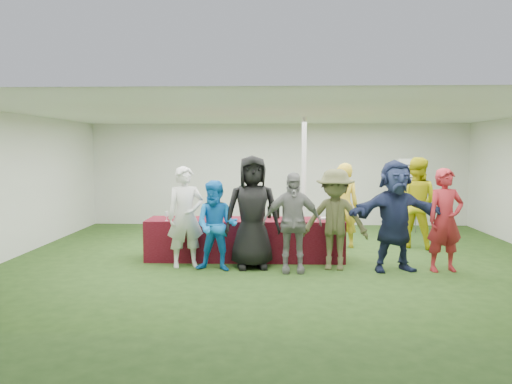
{
  "coord_description": "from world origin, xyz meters",
  "views": [
    {
      "loc": [
        -0.13,
        -9.31,
        2.04
      ],
      "look_at": [
        -0.46,
        -0.23,
        1.25
      ],
      "focal_mm": 35.0,
      "sensor_mm": 36.0,
      "label": 1
    }
  ],
  "objects_px": {
    "staff_back": "(416,202)",
    "customer_1": "(217,226)",
    "customer_2": "(252,212)",
    "staff_pourer": "(343,205)",
    "customer_4": "(335,219)",
    "dump_bucket": "(335,216)",
    "serving_table": "(245,239)",
    "customer_6": "(445,220)",
    "wine_list_sign": "(408,179)",
    "customer_3": "(292,222)",
    "customer_0": "(186,217)",
    "customer_5": "(395,216)"
  },
  "relations": [
    {
      "from": "customer_0",
      "to": "customer_3",
      "type": "xyz_separation_m",
      "value": [
        1.82,
        -0.3,
        -0.04
      ]
    },
    {
      "from": "wine_list_sign",
      "to": "customer_6",
      "type": "relative_size",
      "value": 1.05
    },
    {
      "from": "dump_bucket",
      "to": "customer_3",
      "type": "height_order",
      "value": "customer_3"
    },
    {
      "from": "customer_2",
      "to": "customer_5",
      "type": "relative_size",
      "value": 1.04
    },
    {
      "from": "customer_2",
      "to": "staff_pourer",
      "type": "bearing_deg",
      "value": 37.48
    },
    {
      "from": "wine_list_sign",
      "to": "staff_back",
      "type": "xyz_separation_m",
      "value": [
        -0.3,
        -1.71,
        -0.38
      ]
    },
    {
      "from": "staff_pourer",
      "to": "dump_bucket",
      "type": "bearing_deg",
      "value": 73.24
    },
    {
      "from": "serving_table",
      "to": "customer_0",
      "type": "height_order",
      "value": "customer_0"
    },
    {
      "from": "serving_table",
      "to": "customer_0",
      "type": "xyz_separation_m",
      "value": [
        -0.99,
        -0.62,
        0.49
      ]
    },
    {
      "from": "staff_back",
      "to": "customer_3",
      "type": "xyz_separation_m",
      "value": [
        -2.62,
        -2.18,
        -0.1
      ]
    },
    {
      "from": "wine_list_sign",
      "to": "staff_pourer",
      "type": "xyz_separation_m",
      "value": [
        -1.8,
        -1.8,
        -0.44
      ]
    },
    {
      "from": "staff_pourer",
      "to": "customer_3",
      "type": "xyz_separation_m",
      "value": [
        -1.13,
        -2.1,
        -0.05
      ]
    },
    {
      "from": "dump_bucket",
      "to": "customer_3",
      "type": "distance_m",
      "value": 1.05
    },
    {
      "from": "dump_bucket",
      "to": "customer_1",
      "type": "relative_size",
      "value": 0.16
    },
    {
      "from": "dump_bucket",
      "to": "customer_1",
      "type": "distance_m",
      "value": 2.14
    },
    {
      "from": "serving_table",
      "to": "customer_0",
      "type": "bearing_deg",
      "value": -147.94
    },
    {
      "from": "dump_bucket",
      "to": "wine_list_sign",
      "type": "relative_size",
      "value": 0.13
    },
    {
      "from": "customer_0",
      "to": "customer_2",
      "type": "xyz_separation_m",
      "value": [
        1.15,
        -0.04,
        0.09
      ]
    },
    {
      "from": "customer_6",
      "to": "customer_2",
      "type": "bearing_deg",
      "value": 166.66
    },
    {
      "from": "serving_table",
      "to": "customer_6",
      "type": "height_order",
      "value": "customer_6"
    },
    {
      "from": "customer_6",
      "to": "staff_pourer",
      "type": "bearing_deg",
      "value": 114.63
    },
    {
      "from": "customer_1",
      "to": "customer_0",
      "type": "bearing_deg",
      "value": 162.86
    },
    {
      "from": "wine_list_sign",
      "to": "customer_3",
      "type": "relative_size",
      "value": 1.08
    },
    {
      "from": "staff_pourer",
      "to": "customer_5",
      "type": "relative_size",
      "value": 0.94
    },
    {
      "from": "staff_back",
      "to": "customer_5",
      "type": "relative_size",
      "value": 1.0
    },
    {
      "from": "staff_pourer",
      "to": "customer_4",
      "type": "bearing_deg",
      "value": 75.28
    },
    {
      "from": "staff_pourer",
      "to": "customer_0",
      "type": "distance_m",
      "value": 3.45
    },
    {
      "from": "customer_3",
      "to": "customer_4",
      "type": "height_order",
      "value": "customer_4"
    },
    {
      "from": "serving_table",
      "to": "customer_2",
      "type": "relative_size",
      "value": 1.87
    },
    {
      "from": "staff_back",
      "to": "customer_2",
      "type": "xyz_separation_m",
      "value": [
        -3.29,
        -1.92,
        0.03
      ]
    },
    {
      "from": "dump_bucket",
      "to": "customer_2",
      "type": "relative_size",
      "value": 0.13
    },
    {
      "from": "dump_bucket",
      "to": "customer_0",
      "type": "relative_size",
      "value": 0.14
    },
    {
      "from": "customer_3",
      "to": "customer_6",
      "type": "height_order",
      "value": "customer_6"
    },
    {
      "from": "serving_table",
      "to": "customer_6",
      "type": "xyz_separation_m",
      "value": [
        3.37,
        -0.78,
        0.49
      ]
    },
    {
      "from": "wine_list_sign",
      "to": "customer_2",
      "type": "distance_m",
      "value": 5.12
    },
    {
      "from": "staff_back",
      "to": "customer_1",
      "type": "relative_size",
      "value": 1.23
    },
    {
      "from": "customer_2",
      "to": "dump_bucket",
      "type": "bearing_deg",
      "value": 8.77
    },
    {
      "from": "serving_table",
      "to": "customer_3",
      "type": "bearing_deg",
      "value": -47.98
    },
    {
      "from": "wine_list_sign",
      "to": "customer_5",
      "type": "relative_size",
      "value": 0.97
    },
    {
      "from": "serving_table",
      "to": "customer_6",
      "type": "relative_size",
      "value": 2.09
    },
    {
      "from": "staff_pourer",
      "to": "staff_back",
      "type": "xyz_separation_m",
      "value": [
        1.5,
        0.08,
        0.06
      ]
    },
    {
      "from": "customer_0",
      "to": "customer_6",
      "type": "xyz_separation_m",
      "value": [
        4.36,
        -0.16,
        -0.01
      ]
    },
    {
      "from": "customer_4",
      "to": "customer_6",
      "type": "bearing_deg",
      "value": 8.05
    },
    {
      "from": "staff_back",
      "to": "dump_bucket",
      "type": "bearing_deg",
      "value": 68.78
    },
    {
      "from": "customer_1",
      "to": "wine_list_sign",
      "type": "bearing_deg",
      "value": 50.0
    },
    {
      "from": "serving_table",
      "to": "wine_list_sign",
      "type": "relative_size",
      "value": 2.0
    },
    {
      "from": "wine_list_sign",
      "to": "customer_4",
      "type": "xyz_separation_m",
      "value": [
        -2.2,
        -3.7,
        -0.46
      ]
    },
    {
      "from": "customer_4",
      "to": "customer_1",
      "type": "bearing_deg",
      "value": -165.69
    },
    {
      "from": "serving_table",
      "to": "customer_5",
      "type": "bearing_deg",
      "value": -16.98
    },
    {
      "from": "staff_pourer",
      "to": "customer_1",
      "type": "relative_size",
      "value": 1.16
    }
  ]
}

